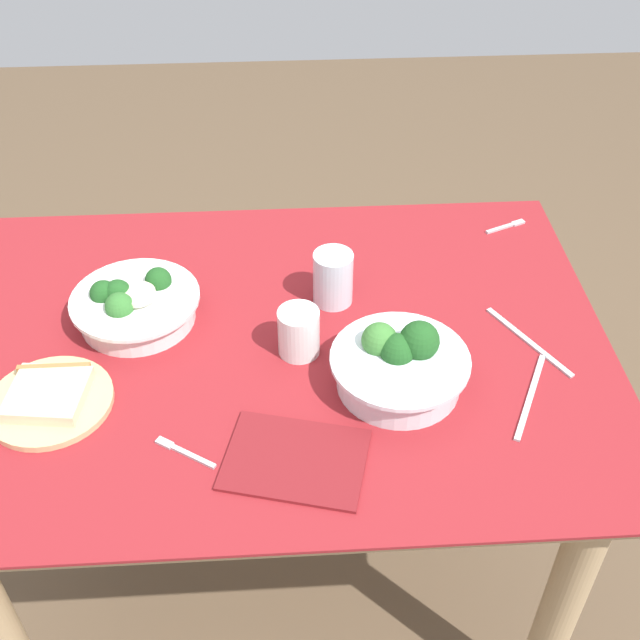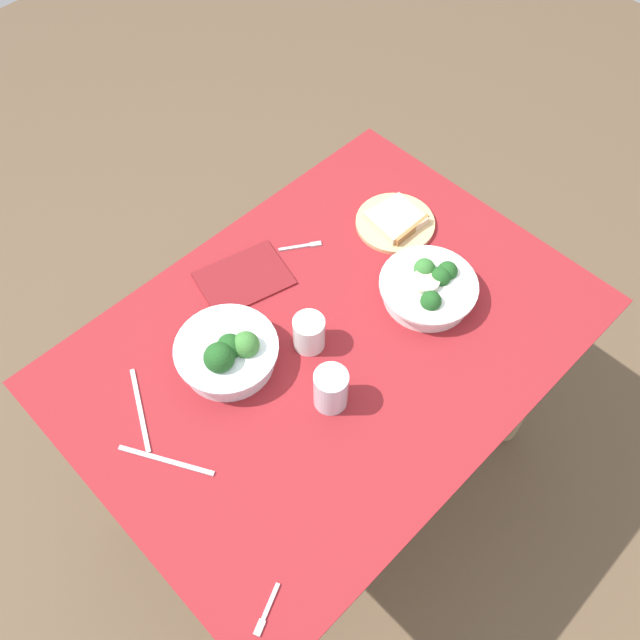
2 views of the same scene
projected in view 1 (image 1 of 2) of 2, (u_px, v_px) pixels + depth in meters
ground_plane at (287, 569)px, 1.88m from camera, size 6.00×6.00×0.00m
dining_table at (278, 393)px, 1.48m from camera, size 1.18×0.86×0.74m
broccoli_bowl_far at (399, 365)px, 1.29m from camera, size 0.23×0.23×0.11m
broccoli_bowl_near at (135, 305)px, 1.42m from camera, size 0.23×0.23×0.08m
bread_side_plate at (50, 398)px, 1.27m from camera, size 0.20×0.20×0.03m
water_glass_center at (333, 278)px, 1.45m from camera, size 0.07×0.07×0.10m
water_glass_side at (299, 332)px, 1.35m from camera, size 0.07×0.07×0.09m
fork_by_far_bowl at (183, 452)px, 1.20m from camera, size 0.10×0.07×0.00m
fork_by_near_bowl at (507, 226)px, 1.66m from camera, size 0.09×0.05×0.00m
table_knife_left at (528, 341)px, 1.39m from camera, size 0.11×0.19×0.00m
table_knife_right at (530, 396)px, 1.29m from camera, size 0.10×0.19×0.00m
napkin_folded_upper at (295, 459)px, 1.19m from camera, size 0.24×0.20×0.01m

